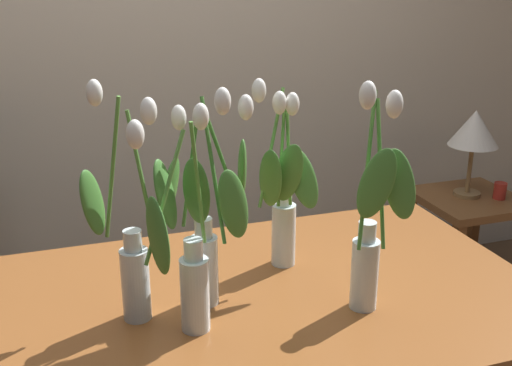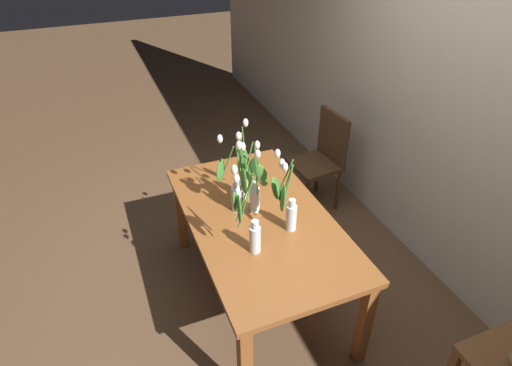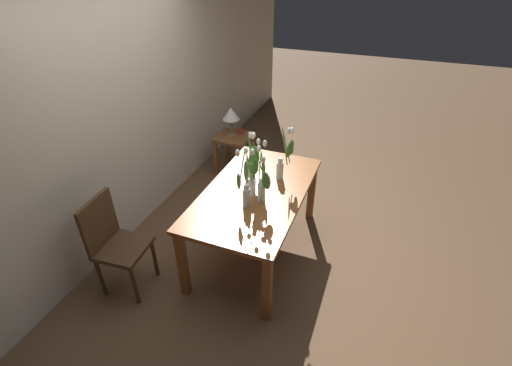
{
  "view_description": "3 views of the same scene",
  "coord_description": "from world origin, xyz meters",
  "views": [
    {
      "loc": [
        -0.4,
        -1.36,
        1.55
      ],
      "look_at": [
        0.08,
        0.08,
        1.02
      ],
      "focal_mm": 43.77,
      "sensor_mm": 36.0,
      "label": 1
    },
    {
      "loc": [
        2.03,
        -0.85,
        2.51
      ],
      "look_at": [
        -0.04,
        -0.01,
        0.99
      ],
      "focal_mm": 29.87,
      "sensor_mm": 36.0,
      "label": 2
    },
    {
      "loc": [
        -2.58,
        -1.01,
        2.61
      ],
      "look_at": [
        -0.09,
        -0.04,
        0.89
      ],
      "focal_mm": 25.04,
      "sensor_mm": 36.0,
      "label": 3
    }
  ],
  "objects": [
    {
      "name": "side_table",
      "position": [
        1.37,
        0.85,
        0.43
      ],
      "size": [
        0.44,
        0.44,
        0.55
      ],
      "color": "brown",
      "rests_on": "ground"
    },
    {
      "name": "tulip_vase_0",
      "position": [
        0.17,
        0.11,
        0.94
      ],
      "size": [
        0.19,
        0.17,
        0.55
      ],
      "color": "silver",
      "rests_on": "dining_table"
    },
    {
      "name": "table_lamp",
      "position": [
        1.36,
        0.87,
        0.86
      ],
      "size": [
        0.22,
        0.22,
        0.4
      ],
      "color": "olive",
      "rests_on": "side_table"
    },
    {
      "name": "dining_table",
      "position": [
        0.0,
        0.0,
        0.65
      ],
      "size": [
        1.6,
        0.9,
        0.74
      ],
      "color": "brown",
      "rests_on": "ground"
    },
    {
      "name": "ground_plane",
      "position": [
        0.0,
        0.0,
        0.0
      ],
      "size": [
        18.0,
        18.0,
        0.0
      ],
      "primitive_type": "plane",
      "color": "brown"
    },
    {
      "name": "dining_chair",
      "position": [
        -0.86,
        0.98,
        0.52
      ],
      "size": [
        0.44,
        0.44,
        0.93
      ],
      "color": "#4C331E",
      "rests_on": "ground"
    },
    {
      "name": "pillar_candle",
      "position": [
        1.48,
        0.79,
        0.59
      ],
      "size": [
        0.06,
        0.06,
        0.07
      ],
      "primitive_type": "cylinder",
      "color": "#B72D23",
      "rests_on": "side_table"
    },
    {
      "name": "tulip_vase_4",
      "position": [
        -0.14,
        -0.11,
        0.92
      ],
      "size": [
        0.2,
        0.24,
        0.53
      ],
      "color": "silver",
      "rests_on": "dining_table"
    },
    {
      "name": "room_wall_rear",
      "position": [
        0.0,
        1.43,
        1.35
      ],
      "size": [
        9.0,
        0.1,
        2.7
      ],
      "primitive_type": "cube",
      "color": "beige",
      "rests_on": "ground"
    },
    {
      "name": "tulip_vase_2",
      "position": [
        0.28,
        -0.18,
        0.94
      ],
      "size": [
        0.16,
        0.18,
        0.59
      ],
      "color": "silver",
      "rests_on": "dining_table"
    },
    {
      "name": "tulip_vase_1",
      "position": [
        -0.26,
        -0.02,
        0.92
      ],
      "size": [
        0.25,
        0.14,
        0.58
      ],
      "color": "silver",
      "rests_on": "dining_table"
    },
    {
      "name": "tulip_vase_3",
      "position": [
        -0.07,
        -0.01,
        0.95
      ],
      "size": [
        0.25,
        0.19,
        0.57
      ],
      "color": "silver",
      "rests_on": "dining_table"
    }
  ]
}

